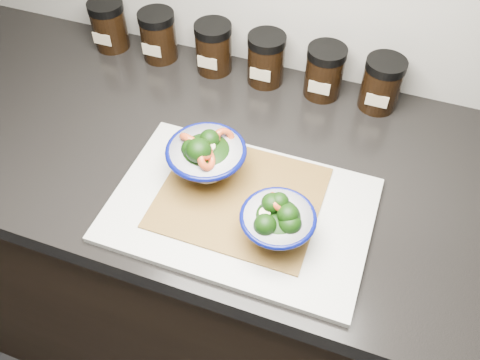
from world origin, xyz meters
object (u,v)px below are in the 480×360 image
(spice_jar_a, at_px, (109,25))
(bowl_right, at_px, (278,222))
(spice_jar_b, at_px, (158,36))
(spice_jar_e, at_px, (324,72))
(spice_jar_c, at_px, (214,48))
(spice_jar_d, at_px, (266,59))
(spice_jar_f, at_px, (381,84))
(bowl_left, at_px, (206,157))
(cutting_board, at_px, (241,209))

(spice_jar_a, bearing_deg, bowl_right, -37.13)
(spice_jar_b, xyz_separation_m, spice_jar_e, (0.38, 0.00, 0.00))
(spice_jar_b, relative_size, spice_jar_c, 1.00)
(spice_jar_a, bearing_deg, spice_jar_e, 0.00)
(spice_jar_d, bearing_deg, spice_jar_f, 0.00)
(bowl_left, xyz_separation_m, spice_jar_d, (0.01, 0.32, -0.00))
(bowl_left, relative_size, spice_jar_d, 1.27)
(bowl_left, bearing_deg, spice_jar_b, 128.06)
(spice_jar_a, relative_size, spice_jar_e, 1.00)
(bowl_right, distance_m, spice_jar_b, 0.57)
(cutting_board, bearing_deg, spice_jar_c, 118.16)
(bowl_left, xyz_separation_m, spice_jar_f, (0.26, 0.32, -0.00))
(spice_jar_e, xyz_separation_m, spice_jar_f, (0.12, 0.00, 0.00))
(bowl_left, xyz_separation_m, bowl_right, (0.16, -0.09, -0.00))
(bowl_left, relative_size, spice_jar_b, 1.27)
(spice_jar_a, xyz_separation_m, spice_jar_d, (0.38, 0.00, 0.00))
(bowl_left, relative_size, bowl_right, 1.16)
(bowl_left, relative_size, spice_jar_c, 1.27)
(bowl_left, height_order, spice_jar_f, bowl_left)
(spice_jar_c, bearing_deg, spice_jar_f, 0.00)
(bowl_right, relative_size, spice_jar_b, 1.09)
(bowl_left, height_order, spice_jar_a, bowl_left)
(cutting_board, bearing_deg, spice_jar_a, 141.37)
(bowl_left, bearing_deg, cutting_board, -30.54)
(spice_jar_b, bearing_deg, bowl_right, -44.78)
(bowl_left, height_order, spice_jar_c, bowl_left)
(bowl_right, xyz_separation_m, spice_jar_d, (-0.15, 0.40, 0.00))
(spice_jar_a, relative_size, spice_jar_f, 1.00)
(bowl_right, xyz_separation_m, spice_jar_f, (0.10, 0.40, 0.00))
(spice_jar_b, relative_size, spice_jar_e, 1.00)
(spice_jar_a, height_order, spice_jar_b, same)
(bowl_left, relative_size, spice_jar_a, 1.27)
(bowl_right, height_order, spice_jar_b, spice_jar_b)
(spice_jar_c, bearing_deg, bowl_right, -56.00)
(bowl_left, distance_m, spice_jar_a, 0.49)
(spice_jar_b, relative_size, spice_jar_f, 1.00)
(bowl_left, relative_size, spice_jar_e, 1.27)
(spice_jar_c, bearing_deg, spice_jar_a, 180.00)
(cutting_board, bearing_deg, spice_jar_b, 132.13)
(bowl_left, distance_m, spice_jar_d, 0.32)
(spice_jar_c, distance_m, spice_jar_d, 0.12)
(cutting_board, xyz_separation_m, spice_jar_e, (0.05, 0.36, 0.05))
(bowl_right, height_order, spice_jar_c, spice_jar_c)
(bowl_left, height_order, spice_jar_e, bowl_left)
(cutting_board, xyz_separation_m, spice_jar_f, (0.17, 0.36, 0.05))
(cutting_board, xyz_separation_m, spice_jar_b, (-0.33, 0.36, 0.05))
(bowl_right, bearing_deg, spice_jar_a, 142.87)
(spice_jar_c, bearing_deg, spice_jar_b, 180.00)
(spice_jar_e, height_order, spice_jar_f, same)
(spice_jar_a, bearing_deg, spice_jar_d, 0.00)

